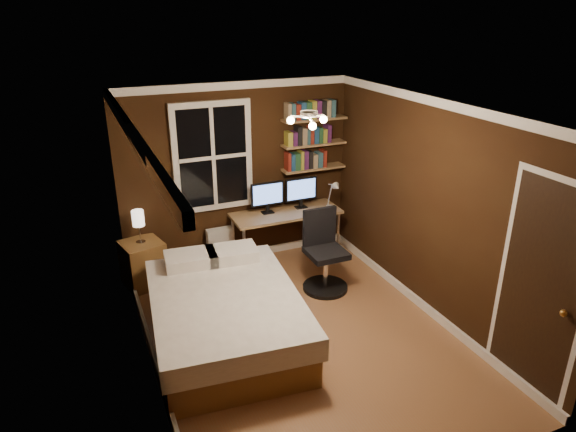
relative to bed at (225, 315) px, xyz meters
name	(u,v)px	position (x,y,z in m)	size (l,w,h in m)	color
floor	(302,336)	(0.78, -0.28, -0.30)	(4.20, 4.20, 0.00)	#99633D
wall_back	(238,175)	(0.78, 1.82, 0.95)	(3.20, 0.04, 2.50)	black
wall_left	(142,262)	(-0.82, -0.28, 0.95)	(0.04, 4.20, 2.50)	black
wall_right	(432,210)	(2.38, -0.28, 0.95)	(0.04, 4.20, 2.50)	black
ceiling	(304,109)	(0.78, -0.28, 2.20)	(3.20, 4.20, 0.02)	white
window	(213,157)	(0.43, 1.79, 1.25)	(1.06, 0.06, 1.46)	white
door	(539,293)	(2.37, -1.83, 0.72)	(0.03, 0.82, 2.05)	black
door_knob	(564,313)	(2.33, -2.13, 0.70)	(0.06, 0.06, 0.06)	gold
ceiling_fixture	(309,122)	(0.78, -0.38, 2.10)	(0.44, 0.44, 0.18)	beige
bookshelf_lower	(313,168)	(1.86, 1.70, 0.95)	(0.92, 0.22, 0.03)	#9F7A4D
books_row_lower	(314,159)	(1.86, 1.70, 1.08)	(0.54, 0.16, 0.23)	maroon
bookshelf_middle	(314,144)	(1.86, 1.70, 1.30)	(0.92, 0.22, 0.03)	#9F7A4D
books_row_middle	(314,135)	(1.86, 1.70, 1.43)	(0.60, 0.16, 0.23)	navy
bookshelf_upper	(314,119)	(1.86, 1.70, 1.65)	(0.92, 0.22, 0.03)	#9F7A4D
books_row_upper	(315,109)	(1.86, 1.70, 1.78)	(0.60, 0.16, 0.23)	#255631
bed	(225,315)	(0.00, 0.00, 0.00)	(1.71, 2.24, 0.71)	brown
nightstand	(143,264)	(-0.62, 1.57, 0.00)	(0.48, 0.48, 0.60)	brown
bedside_lamp	(139,227)	(-0.62, 1.57, 0.51)	(0.15, 0.15, 0.43)	white
radiator	(220,247)	(0.45, 1.72, -0.03)	(0.36, 0.13, 0.55)	silver
desk	(286,216)	(1.35, 1.52, 0.36)	(1.53, 0.57, 0.73)	#9F7A4D
monitor_left	(267,198)	(1.11, 1.59, 0.64)	(0.47, 0.12, 0.44)	black
monitor_right	(301,193)	(1.62, 1.59, 0.64)	(0.47, 0.12, 0.44)	black
desk_lamp	(333,194)	(2.00, 1.37, 0.64)	(0.14, 0.32, 0.44)	silver
office_chair	(324,259)	(1.48, 0.58, 0.10)	(0.57, 0.57, 1.04)	black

